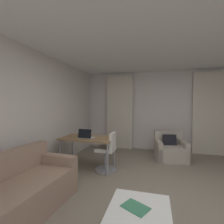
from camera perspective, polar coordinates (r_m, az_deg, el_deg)
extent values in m
plane|color=gray|center=(3.01, 18.23, -27.79)|extent=(12.00, 12.00, 0.00)
cube|color=silver|center=(5.63, 16.72, 0.36)|extent=(5.12, 0.06, 2.60)
cube|color=silver|center=(3.51, -27.26, -1.21)|extent=(0.06, 6.12, 2.60)
cube|color=white|center=(2.82, 19.13, 25.66)|extent=(5.12, 6.12, 0.06)
cube|color=beige|center=(5.63, 2.63, -0.03)|extent=(0.90, 0.06, 2.50)
cube|color=beige|center=(5.71, 30.67, -0.38)|extent=(0.90, 0.06, 2.50)
cube|color=#997A66|center=(2.70, -32.94, -26.40)|extent=(0.94, 2.11, 0.46)
cube|color=#997A66|center=(3.28, -19.03, -19.12)|extent=(0.82, 0.21, 0.62)
cube|color=#B2A899|center=(4.92, 19.68, -13.14)|extent=(0.89, 0.90, 0.38)
cube|color=#B2A899|center=(5.14, 18.90, -8.18)|extent=(0.79, 0.26, 0.36)
cube|color=#B2A899|center=(4.98, 23.48, -12.16)|extent=(0.24, 0.80, 0.52)
cube|color=#B2A899|center=(4.83, 15.78, -12.50)|extent=(0.24, 0.80, 0.52)
cube|color=black|center=(4.96, 19.42, -9.53)|extent=(0.39, 0.25, 0.37)
cube|color=olive|center=(3.95, -8.41, -8.99)|extent=(1.23, 0.67, 0.04)
cylinder|color=#99999E|center=(4.53, -13.65, -12.34)|extent=(0.04, 0.04, 0.70)
cylinder|color=#99999E|center=(4.12, 0.72, -13.77)|extent=(0.04, 0.04, 0.70)
cylinder|color=#99999E|center=(4.06, -17.63, -14.18)|extent=(0.04, 0.04, 0.70)
cylinder|color=#99999E|center=(3.60, -1.61, -16.26)|extent=(0.04, 0.04, 0.70)
cylinder|color=gray|center=(3.91, -2.22, -16.56)|extent=(0.06, 0.06, 0.46)
cylinder|color=gray|center=(3.99, -2.22, -19.41)|extent=(0.48, 0.48, 0.04)
cube|color=silver|center=(3.83, -2.23, -12.75)|extent=(0.41, 0.41, 0.08)
cube|color=silver|center=(3.73, 0.27, -9.85)|extent=(0.07, 0.36, 0.34)
cube|color=#ADADB2|center=(3.89, -8.74, -8.75)|extent=(0.33, 0.24, 0.02)
cube|color=black|center=(3.77, -9.51, -7.43)|extent=(0.32, 0.07, 0.20)
cube|color=#387F5B|center=(2.09, 8.16, -30.00)|extent=(0.34, 0.31, 0.01)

